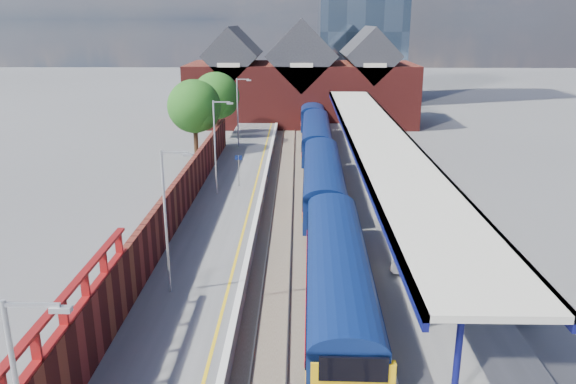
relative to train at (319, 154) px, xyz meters
The scene contains 22 objects.
ground 2.63m from the train, 163.38° to the right, with size 240.00×240.00×0.00m, color #5B5B5E.
ballast_bed 10.76m from the train, 98.14° to the right, with size 6.00×76.00×0.06m, color #473D33.
rails 10.74m from the train, 98.14° to the right, with size 4.51×76.00×0.14m.
left_platform 12.67m from the train, 123.80° to the right, with size 5.00×76.00×1.00m, color #565659.
right_platform 11.49m from the train, 66.66° to the right, with size 6.00×76.00×1.00m, color #565659.
coping_left 11.48m from the train, 113.97° to the right, with size 0.30×76.00×0.05m, color silver.
coping_right 10.63m from the train, 80.99° to the right, with size 0.30×76.00×0.05m, color silver.
yellow_line 11.74m from the train, 116.65° to the right, with size 0.14×76.00×0.01m, color yellow.
train is the anchor object (origin of this frame).
canopy 9.89m from the train, 64.84° to the right, with size 4.50×52.00×4.48m.
lamp_post_b 25.84m from the train, 107.81° to the right, with size 1.48×0.18×7.00m.
lamp_post_c 11.89m from the train, 132.93° to the right, with size 1.48×0.18×7.00m.
lamp_post_d 11.27m from the train, 136.12° to the left, with size 1.48×0.18×7.00m.
platform_sign 9.17m from the train, 135.21° to the right, with size 0.55×0.08×2.50m.
brick_wall 19.44m from the train, 119.57° to the right, with size 0.35×50.00×3.86m.
station_building 27.79m from the train, 93.10° to the left, with size 30.00×12.12×13.78m.
tree_near 13.44m from the train, 155.25° to the left, with size 5.20×5.20×8.10m.
tree_far 17.58m from the train, 128.85° to the left, with size 5.20×5.20×8.10m.
parked_car_red 20.76m from the train, 72.77° to the right, with size 1.49×3.71×1.26m, color #AE2E0E.
parked_car_silver 23.04m from the train, 77.54° to the right, with size 1.39×3.98×1.31m, color silver.
parked_car_dark 26.29m from the train, 74.60° to the right, with size 1.57×3.85×1.12m, color black.
parked_car_blue 23.93m from the train, 74.22° to the right, with size 2.21×4.79×1.33m, color navy.
Camera 1 is at (-0.36, -18.36, 13.58)m, focal length 35.00 mm.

